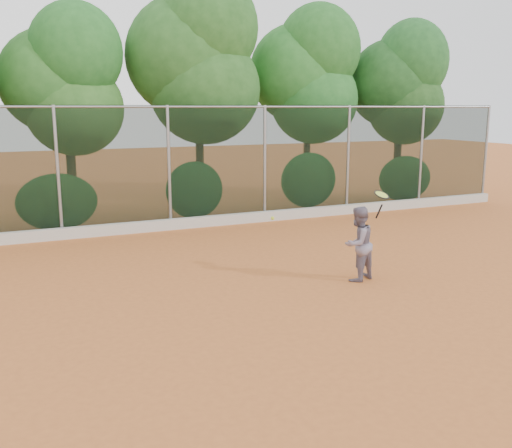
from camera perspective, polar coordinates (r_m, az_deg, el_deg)
name	(u,v)px	position (r m, az deg, el deg)	size (l,w,h in m)	color
ground	(279,302)	(10.36, 2.30, -7.81)	(80.00, 80.00, 0.00)	#BD642C
concrete_curb	(173,224)	(16.49, -8.35, -0.02)	(24.00, 0.20, 0.30)	beige
tennis_player	(358,244)	(11.61, 10.17, -1.96)	(0.73, 0.57, 1.51)	slate
chainlink_fence	(169,164)	(16.41, -8.70, 5.95)	(24.09, 0.09, 3.50)	black
foliage_backdrop	(131,75)	(18.14, -12.42, 14.39)	(23.70, 3.63, 7.55)	#3B2316
tennis_racket	(381,197)	(11.69, 12.43, 2.69)	(0.38, 0.37, 0.58)	black
tennis_ball_in_flight	(273,218)	(10.98, 1.67, 0.59)	(0.07, 0.07, 0.07)	#B8D22F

